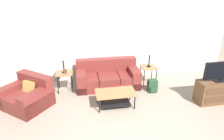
# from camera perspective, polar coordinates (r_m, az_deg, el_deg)

# --- Properties ---
(wall_back) EXTENTS (8.58, 0.06, 2.60)m
(wall_back) POSITION_cam_1_polar(r_m,az_deg,el_deg) (6.68, -1.42, 8.37)
(wall_back) COLOR silver
(wall_back) RESTS_ON ground_plane
(couch) EXTENTS (1.95, 0.97, 0.82)m
(couch) POSITION_cam_1_polar(r_m,az_deg,el_deg) (6.35, -1.26, -2.06)
(couch) COLOR maroon
(couch) RESTS_ON ground_plane
(armchair) EXTENTS (1.48, 1.46, 0.80)m
(armchair) POSITION_cam_1_polar(r_m,az_deg,el_deg) (5.75, -22.96, -6.86)
(armchair) COLOR maroon
(armchair) RESTS_ON ground_plane
(coffee_table) EXTENTS (1.04, 0.58, 0.42)m
(coffee_table) POSITION_cam_1_polar(r_m,az_deg,el_deg) (5.27, 1.01, -7.35)
(coffee_table) COLOR #A87042
(coffee_table) RESTS_ON ground_plane
(side_table_left) EXTENTS (0.49, 0.47, 0.59)m
(side_table_left) POSITION_cam_1_polar(r_m,az_deg,el_deg) (6.12, -13.43, -1.30)
(side_table_left) COLOR #A87042
(side_table_left) RESTS_ON ground_plane
(side_table_right) EXTENTS (0.49, 0.47, 0.59)m
(side_table_right) POSITION_cam_1_polar(r_m,az_deg,el_deg) (6.50, 10.40, 0.39)
(side_table_right) COLOR #A87042
(side_table_right) RESTS_ON ground_plane
(table_lamp_left) EXTENTS (0.29, 0.29, 0.66)m
(table_lamp_left) POSITION_cam_1_polar(r_m,az_deg,el_deg) (5.91, -13.95, 4.02)
(table_lamp_left) COLOR black
(table_lamp_left) RESTS_ON side_table_left
(table_lamp_right) EXTENTS (0.29, 0.29, 0.66)m
(table_lamp_right) POSITION_cam_1_polar(r_m,az_deg,el_deg) (6.30, 10.78, 5.44)
(table_lamp_right) COLOR black
(table_lamp_right) RESTS_ON side_table_right
(tv_console) EXTENTS (1.15, 0.46, 0.62)m
(tv_console) POSITION_cam_1_polar(r_m,az_deg,el_deg) (6.19, 27.90, -5.38)
(tv_console) COLOR brown
(tv_console) RESTS_ON ground_plane
(television) EXTENTS (1.02, 0.20, 0.55)m
(television) POSITION_cam_1_polar(r_m,az_deg,el_deg) (5.96, 28.94, -0.19)
(television) COLOR black
(television) RESTS_ON tv_console
(backpack) EXTENTS (0.27, 0.29, 0.38)m
(backpack) POSITION_cam_1_polar(r_m,az_deg,el_deg) (6.16, 11.45, -4.48)
(backpack) COLOR #23472D
(backpack) RESTS_ON ground_plane
(picture_frame) EXTENTS (0.10, 0.04, 0.13)m
(picture_frame) POSITION_cam_1_polar(r_m,az_deg,el_deg) (6.00, -13.20, -0.37)
(picture_frame) COLOR #4C3828
(picture_frame) RESTS_ON side_table_left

